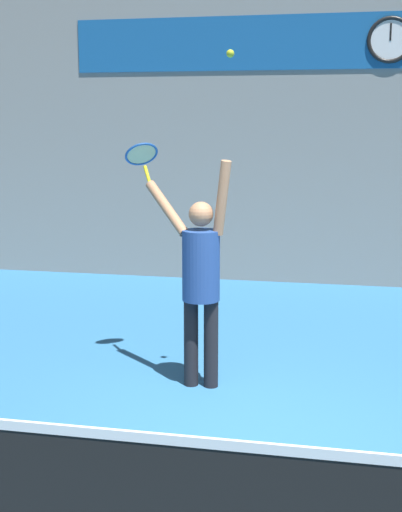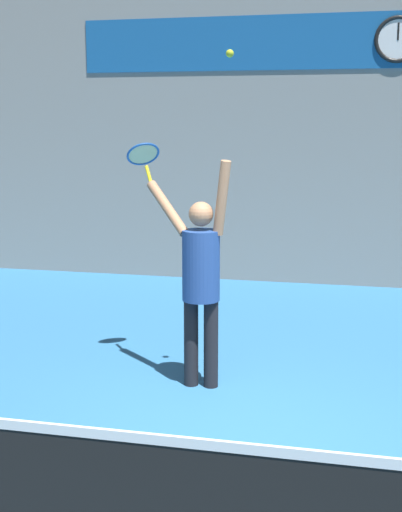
# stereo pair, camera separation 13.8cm
# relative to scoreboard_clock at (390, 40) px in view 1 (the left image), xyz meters

# --- Properties ---
(ground_plane) EXTENTS (18.00, 18.00, 0.00)m
(ground_plane) POSITION_rel_scoreboard_clock_xyz_m (-1.05, -5.78, -3.44)
(ground_plane) COLOR teal
(back_wall) EXTENTS (18.00, 0.10, 5.00)m
(back_wall) POSITION_rel_scoreboard_clock_xyz_m (-1.05, 0.08, -0.94)
(back_wall) COLOR gray
(back_wall) RESTS_ON ground_plane
(sponsor_banner) EXTENTS (6.86, 0.02, 0.75)m
(sponsor_banner) POSITION_rel_scoreboard_clock_xyz_m (-1.05, 0.02, -0.00)
(sponsor_banner) COLOR #195B9E
(scoreboard_clock) EXTENTS (0.63, 0.06, 0.63)m
(scoreboard_clock) POSITION_rel_scoreboard_clock_xyz_m (0.00, 0.00, 0.00)
(scoreboard_clock) COLOR white
(tennis_player) EXTENTS (0.89, 0.54, 2.04)m
(tennis_player) POSITION_rel_scoreboard_clock_xyz_m (-1.74, -4.33, -2.41)
(tennis_player) COLOR black
(tennis_player) RESTS_ON ground_plane
(tennis_racket) EXTENTS (0.40, 0.41, 0.39)m
(tennis_racket) POSITION_rel_scoreboard_clock_xyz_m (-2.41, -3.83, -1.40)
(tennis_racket) COLOR yellow
(tennis_ball) EXTENTS (0.06, 0.06, 0.06)m
(tennis_ball) POSITION_rel_scoreboard_clock_xyz_m (-1.47, -4.45, -0.54)
(tennis_ball) COLOR #CCDB2D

